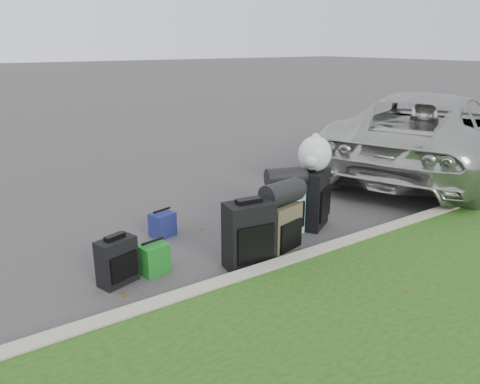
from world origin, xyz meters
TOP-DOWN VIEW (x-y plane):
  - ground at (0.00, 0.00)m, footprint 120.00×120.00m
  - curb at (0.00, -1.00)m, footprint 120.00×0.18m
  - suv at (4.47, 0.67)m, footprint 5.99×4.36m
  - suitcase_small_black at (-1.90, -0.21)m, footprint 0.43×0.32m
  - suitcase_large_black_left at (-0.58, -0.67)m, footprint 0.56×0.38m
  - suitcase_olive at (-0.10, -0.62)m, footprint 0.50×0.37m
  - suitcase_teal at (0.35, -0.19)m, footprint 0.46×0.31m
  - suitcase_large_black_right at (0.82, -0.17)m, footprint 0.60×0.53m
  - tote_green at (-1.50, -0.21)m, footprint 0.32×0.28m
  - tote_navy at (-0.98, 0.66)m, footprint 0.33×0.29m
  - duffel_left at (-0.09, -0.62)m, footprint 0.53×0.34m
  - duffel_right at (0.34, -0.13)m, footprint 0.51×0.39m
  - trash_bag at (0.82, -0.17)m, footprint 0.44×0.44m

SIDE VIEW (x-z plane):
  - ground at x=0.00m, z-range 0.00..0.00m
  - curb at x=0.00m, z-range 0.00..0.15m
  - tote_navy at x=-0.98m, z-range 0.00..0.31m
  - tote_green at x=-1.50m, z-range 0.00..0.33m
  - suitcase_small_black at x=-1.90m, z-range 0.00..0.49m
  - suitcase_olive at x=-0.10m, z-range 0.00..0.62m
  - suitcase_teal at x=0.35m, z-range 0.00..0.62m
  - suitcase_large_black_left at x=-0.58m, z-range 0.00..0.75m
  - suitcase_large_black_right at x=0.82m, z-range 0.00..0.77m
  - duffel_right at x=0.34m, z-range 0.62..0.87m
  - duffel_left at x=-0.09m, z-range 0.62..0.89m
  - suv at x=4.47m, z-range 0.00..1.51m
  - trash_bag at x=0.82m, z-range 0.77..1.22m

